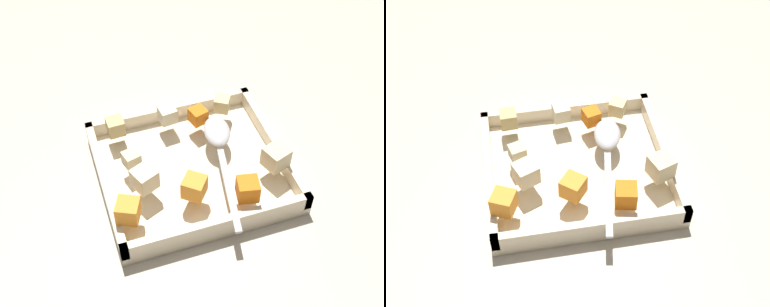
# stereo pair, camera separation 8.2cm
# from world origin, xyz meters

# --- Properties ---
(ground_plane) EXTENTS (4.00, 4.00, 0.00)m
(ground_plane) POSITION_xyz_m (0.00, 0.00, 0.00)
(ground_plane) COLOR #BCB29E
(baking_dish) EXTENTS (0.29, 0.26, 0.04)m
(baking_dish) POSITION_xyz_m (0.02, -0.02, 0.01)
(baking_dish) COLOR beige
(baking_dish) RESTS_ON ground_plane
(carrot_chunk_under_handle) EXTENTS (0.04, 0.04, 0.03)m
(carrot_chunk_under_handle) POSITION_xyz_m (0.07, -0.11, 0.06)
(carrot_chunk_under_handle) COLOR orange
(carrot_chunk_under_handle) RESTS_ON baking_dish
(carrot_chunk_far_left) EXTENTS (0.04, 0.04, 0.03)m
(carrot_chunk_far_left) POSITION_xyz_m (-0.00, -0.09, 0.06)
(carrot_chunk_far_left) COLOR orange
(carrot_chunk_far_left) RESTS_ON baking_dish
(carrot_chunk_heap_top) EXTENTS (0.03, 0.03, 0.03)m
(carrot_chunk_heap_top) POSITION_xyz_m (0.05, 0.06, 0.05)
(carrot_chunk_heap_top) COLOR orange
(carrot_chunk_heap_top) RESTS_ON baking_dish
(carrot_chunk_back_center) EXTENTS (0.04, 0.04, 0.03)m
(carrot_chunk_back_center) POSITION_xyz_m (-0.10, -0.10, 0.06)
(carrot_chunk_back_center) COLOR orange
(carrot_chunk_back_center) RESTS_ON baking_dish
(potato_chunk_center) EXTENTS (0.03, 0.03, 0.03)m
(potato_chunk_center) POSITION_xyz_m (0.10, 0.07, 0.05)
(potato_chunk_center) COLOR #E0CC89
(potato_chunk_center) RESTS_ON baking_dish
(potato_chunk_corner_ne) EXTENTS (0.03, 0.03, 0.02)m
(potato_chunk_corner_ne) POSITION_xyz_m (-0.07, -0.00, 0.05)
(potato_chunk_corner_ne) COLOR beige
(potato_chunk_corner_ne) RESTS_ON baking_dish
(potato_chunk_front_center) EXTENTS (0.03, 0.03, 0.03)m
(potato_chunk_front_center) POSITION_xyz_m (-0.08, 0.08, 0.05)
(potato_chunk_front_center) COLOR tan
(potato_chunk_front_center) RESTS_ON baking_dish
(potato_chunk_near_left) EXTENTS (0.04, 0.04, 0.03)m
(potato_chunk_near_left) POSITION_xyz_m (0.14, -0.07, 0.06)
(potato_chunk_near_left) COLOR beige
(potato_chunk_near_left) RESTS_ON baking_dish
(potato_chunk_corner_sw) EXTENTS (0.03, 0.03, 0.03)m
(potato_chunk_corner_sw) POSITION_xyz_m (0.01, 0.08, 0.05)
(potato_chunk_corner_sw) COLOR beige
(potato_chunk_corner_sw) RESTS_ON baking_dish
(parsnip_chunk_corner_se) EXTENTS (0.04, 0.04, 0.03)m
(parsnip_chunk_corner_se) POSITION_xyz_m (-0.07, -0.05, 0.06)
(parsnip_chunk_corner_se) COLOR beige
(parsnip_chunk_corner_se) RESTS_ON baking_dish
(serving_spoon) EXTENTS (0.07, 0.23, 0.02)m
(serving_spoon) POSITION_xyz_m (0.07, 0.00, 0.05)
(serving_spoon) COLOR silver
(serving_spoon) RESTS_ON baking_dish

